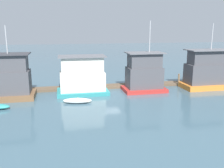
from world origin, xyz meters
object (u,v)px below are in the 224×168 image
(houseboat_orange, at_px, (206,71))
(mooring_post_near_right, at_px, (179,80))
(houseboat_teal, at_px, (82,76))
(dinghy_white, at_px, (77,101))
(houseboat_brown, at_px, (12,79))
(houseboat_red, at_px, (144,74))

(houseboat_orange, distance_m, mooring_post_near_right, 3.93)
(houseboat_teal, xyz_separation_m, dinghy_white, (-0.96, -4.01, -1.97))
(houseboat_teal, relative_size, mooring_post_near_right, 3.56)
(houseboat_brown, distance_m, houseboat_teal, 8.43)
(houseboat_teal, xyz_separation_m, mooring_post_near_right, (14.01, 1.32, -1.33))
(houseboat_teal, bearing_deg, houseboat_brown, -176.12)
(houseboat_brown, height_order, mooring_post_near_right, houseboat_brown)
(houseboat_brown, distance_m, houseboat_red, 16.60)
(houseboat_teal, height_order, houseboat_red, houseboat_red)
(houseboat_brown, xyz_separation_m, mooring_post_near_right, (22.43, 1.89, -1.49))
(dinghy_white, bearing_deg, houseboat_red, 22.28)
(dinghy_white, distance_m, mooring_post_near_right, 15.90)
(houseboat_orange, bearing_deg, houseboat_teal, 178.42)
(houseboat_orange, relative_size, mooring_post_near_right, 4.89)
(houseboat_red, xyz_separation_m, dinghy_white, (-9.14, -3.74, -2.06))
(dinghy_white, bearing_deg, mooring_post_near_right, 19.61)
(houseboat_red, xyz_separation_m, mooring_post_near_right, (5.83, 1.59, -1.42))
(dinghy_white, bearing_deg, houseboat_teal, 76.58)
(mooring_post_near_right, bearing_deg, houseboat_red, -164.74)
(houseboat_orange, bearing_deg, houseboat_brown, -179.78)
(houseboat_orange, xyz_separation_m, dinghy_white, (-18.15, -3.54, -2.10))
(houseboat_teal, distance_m, dinghy_white, 4.57)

